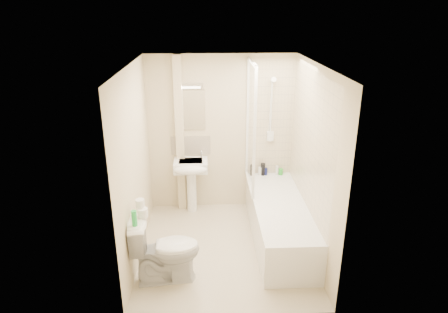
{
  "coord_description": "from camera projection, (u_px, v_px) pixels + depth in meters",
  "views": [
    {
      "loc": [
        -0.23,
        -4.54,
        3.03
      ],
      "look_at": [
        -0.0,
        0.2,
        1.23
      ],
      "focal_mm": 32.0,
      "sensor_mm": 36.0,
      "label": 1
    }
  ],
  "objects": [
    {
      "name": "tile_right",
      "position": [
        310.0,
        141.0,
        5.05
      ],
      "size": [
        0.01,
        2.1,
        1.75
      ],
      "primitive_type": "cube",
      "color": "beige",
      "rests_on": "wall_right"
    },
    {
      "name": "bottle_white_a",
      "position": [
        260.0,
        171.0,
        6.22
      ],
      "size": [
        0.06,
        0.06,
        0.13
      ],
      "primitive_type": "cylinder",
      "color": "silver",
      "rests_on": "bathtub"
    },
    {
      "name": "ceiling",
      "position": [
        225.0,
        66.0,
        4.47
      ],
      "size": [
        2.2,
        2.5,
        0.02
      ],
      "primitive_type": "cube",
      "color": "white",
      "rests_on": "wall_back"
    },
    {
      "name": "shower_screen",
      "position": [
        251.0,
        126.0,
        5.57
      ],
      "size": [
        0.04,
        0.92,
        1.8
      ],
      "color": "white",
      "rests_on": "bathtub"
    },
    {
      "name": "toilet_roll_upper",
      "position": [
        140.0,
        203.0,
        4.47
      ],
      "size": [
        0.1,
        0.1,
        0.1
      ],
      "primitive_type": "cylinder",
      "color": "white",
      "rests_on": "toilet_roll_lower"
    },
    {
      "name": "splashback",
      "position": [
        191.0,
        145.0,
        6.1
      ],
      "size": [
        0.6,
        0.02,
        0.3
      ],
      "primitive_type": "cube",
      "color": "beige",
      "rests_on": "wall_back"
    },
    {
      "name": "wall_back",
      "position": [
        221.0,
        134.0,
        6.07
      ],
      "size": [
        2.2,
        0.02,
        2.4
      ],
      "primitive_type": "cube",
      "color": "beige",
      "rests_on": "ground"
    },
    {
      "name": "wall_left",
      "position": [
        135.0,
        166.0,
        4.85
      ],
      "size": [
        0.02,
        2.5,
        2.4
      ],
      "primitive_type": "cube",
      "color": "beige",
      "rests_on": "ground"
    },
    {
      "name": "bottle_black_b",
      "position": [
        263.0,
        169.0,
        6.21
      ],
      "size": [
        0.07,
        0.07,
        0.19
      ],
      "primitive_type": "cylinder",
      "color": "black",
      "rests_on": "bathtub"
    },
    {
      "name": "bottle_blue",
      "position": [
        266.0,
        171.0,
        6.22
      ],
      "size": [
        0.05,
        0.05,
        0.12
      ],
      "primitive_type": "cylinder",
      "color": "#131955",
      "rests_on": "bathtub"
    },
    {
      "name": "toilet_roll_lower",
      "position": [
        143.0,
        213.0,
        4.47
      ],
      "size": [
        0.12,
        0.12,
        0.11
      ],
      "primitive_type": "cylinder",
      "color": "white",
      "rests_on": "toilet"
    },
    {
      "name": "pedestal_sink",
      "position": [
        191.0,
        172.0,
        6.01
      ],
      "size": [
        0.5,
        0.47,
        0.97
      ],
      "color": "white",
      "rests_on": "ground"
    },
    {
      "name": "tile_back",
      "position": [
        271.0,
        119.0,
        6.01
      ],
      "size": [
        0.7,
        0.01,
        1.75
      ],
      "primitive_type": "cube",
      "color": "beige",
      "rests_on": "wall_back"
    },
    {
      "name": "shower_fixture",
      "position": [
        271.0,
        112.0,
        5.93
      ],
      "size": [
        0.1,
        0.16,
        0.99
      ],
      "color": "white",
      "rests_on": "wall_back"
    },
    {
      "name": "mirror",
      "position": [
        190.0,
        110.0,
        5.9
      ],
      "size": [
        0.46,
        0.01,
        0.6
      ],
      "primitive_type": "cube",
      "color": "white",
      "rests_on": "wall_back"
    },
    {
      "name": "bottle_white_b",
      "position": [
        277.0,
        170.0,
        6.23
      ],
      "size": [
        0.05,
        0.05,
        0.15
      ],
      "primitive_type": "cylinder",
      "color": "silver",
      "rests_on": "bathtub"
    },
    {
      "name": "pipe_boxing",
      "position": [
        180.0,
        136.0,
        5.98
      ],
      "size": [
        0.12,
        0.12,
        2.4
      ],
      "primitive_type": "cube",
      "color": "beige",
      "rests_on": "ground"
    },
    {
      "name": "strip_light",
      "position": [
        189.0,
        86.0,
        5.75
      ],
      "size": [
        0.42,
        0.07,
        0.07
      ],
      "primitive_type": "cube",
      "color": "silver",
      "rests_on": "wall_back"
    },
    {
      "name": "floor",
      "position": [
        225.0,
        248.0,
        5.32
      ],
      "size": [
        2.5,
        2.5,
        0.0
      ],
      "primitive_type": "plane",
      "color": "beige",
      "rests_on": "ground"
    },
    {
      "name": "bottle_green",
      "position": [
        281.0,
        172.0,
        6.24
      ],
      "size": [
        0.07,
        0.07,
        0.1
      ],
      "primitive_type": "cylinder",
      "color": "green",
      "rests_on": "bathtub"
    },
    {
      "name": "toilet",
      "position": [
        165.0,
        249.0,
        4.59
      ],
      "size": [
        0.62,
        0.88,
        0.8
      ],
      "primitive_type": "imported",
      "rotation": [
        0.0,
        0.0,
        1.68
      ],
      "color": "white",
      "rests_on": "ground"
    },
    {
      "name": "bathtub",
      "position": [
        279.0,
        220.0,
        5.44
      ],
      "size": [
        0.7,
        2.1,
        0.55
      ],
      "color": "white",
      "rests_on": "ground"
    },
    {
      "name": "green_bottle",
      "position": [
        134.0,
        218.0,
        4.29
      ],
      "size": [
        0.06,
        0.06,
        0.18
      ],
      "primitive_type": "cylinder",
      "color": "green",
      "rests_on": "toilet"
    },
    {
      "name": "wall_right",
      "position": [
        313.0,
        163.0,
        4.95
      ],
      "size": [
        0.02,
        2.5,
        2.4
      ],
      "primitive_type": "cube",
      "color": "beige",
      "rests_on": "ground"
    },
    {
      "name": "bottle_black_a",
      "position": [
        252.0,
        170.0,
        6.2
      ],
      "size": [
        0.06,
        0.06,
        0.17
      ],
      "primitive_type": "cylinder",
      "color": "black",
      "rests_on": "bathtub"
    }
  ]
}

